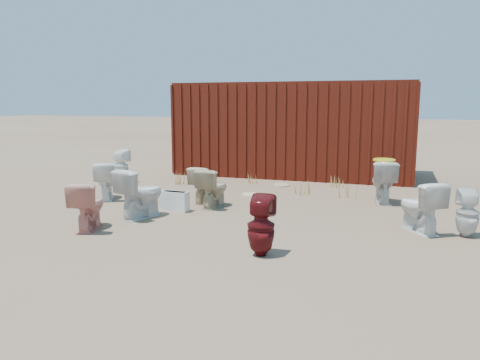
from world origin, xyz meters
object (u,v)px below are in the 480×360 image
(toilet_front_e, at_px, (420,207))
(loose_tank, at_px, (175,201))
(toilet_front_a, at_px, (105,181))
(toilet_back_beige_left, at_px, (205,184))
(shipping_container, at_px, (295,129))
(toilet_back_yellowlid, at_px, (383,182))
(toilet_back_beige_right, at_px, (213,188))
(toilet_back_e, at_px, (468,213))
(toilet_front_pink, at_px, (88,206))
(toilet_front_c, at_px, (141,193))
(toilet_back_a, at_px, (121,166))
(toilet_front_maroon, at_px, (261,226))

(toilet_front_e, bearing_deg, loose_tank, -35.36)
(toilet_front_a, xyz_separation_m, toilet_back_beige_left, (1.99, 0.33, -0.02))
(toilet_front_a, height_order, toilet_back_beige_left, toilet_front_a)
(shipping_container, xyz_separation_m, toilet_back_yellowlid, (2.39, -3.10, -0.79))
(toilet_front_a, relative_size, toilet_back_beige_right, 1.04)
(toilet_back_beige_right, xyz_separation_m, toilet_back_e, (4.15, -0.64, -0.01))
(toilet_back_beige_right, xyz_separation_m, toilet_back_yellowlid, (2.93, 1.40, 0.05))
(toilet_front_a, distance_m, toilet_front_pink, 2.28)
(toilet_front_c, distance_m, loose_tank, 0.73)
(toilet_front_pink, xyz_separation_m, toilet_front_e, (4.74, 1.44, 0.02))
(shipping_container, xyz_separation_m, toilet_back_beige_right, (-0.55, -4.50, -0.84))
(toilet_back_a, distance_m, toilet_back_yellowlid, 5.99)
(toilet_front_maroon, relative_size, toilet_back_yellowlid, 0.94)
(toilet_front_c, relative_size, loose_tank, 1.66)
(toilet_front_e, xyz_separation_m, toilet_back_e, (0.64, -0.05, -0.04))
(toilet_back_yellowlid, distance_m, toilet_back_e, 2.38)
(toilet_front_a, bearing_deg, toilet_back_yellowlid, 165.75)
(toilet_back_yellowlid, bearing_deg, toilet_back_beige_left, 9.22)
(toilet_front_maroon, bearing_deg, toilet_back_a, -44.44)
(shipping_container, xyz_separation_m, toilet_back_a, (-3.60, -2.78, -0.80))
(toilet_front_maroon, distance_m, toilet_back_a, 6.19)
(toilet_back_a, bearing_deg, toilet_front_a, 115.46)
(toilet_front_maroon, xyz_separation_m, toilet_back_e, (2.56, 1.73, -0.04))
(shipping_container, distance_m, toilet_front_c, 5.84)
(toilet_front_c, xyz_separation_m, toilet_back_yellowlid, (3.79, 2.52, -0.01))
(toilet_front_pink, bearing_deg, toilet_back_beige_left, -129.14)
(shipping_container, bearing_deg, toilet_front_pink, -105.19)
(shipping_container, relative_size, toilet_front_maroon, 7.83)
(toilet_front_maroon, xyz_separation_m, toilet_back_yellowlid, (1.35, 3.78, 0.02))
(toilet_back_beige_left, bearing_deg, shipping_container, -95.80)
(toilet_back_beige_left, relative_size, toilet_back_beige_right, 0.99)
(toilet_front_pink, bearing_deg, toilet_back_a, -81.85)
(toilet_back_beige_right, bearing_deg, toilet_front_e, 178.08)
(toilet_back_a, bearing_deg, shipping_container, -140.50)
(toilet_back_a, xyz_separation_m, toilet_back_yellowlid, (5.99, -0.32, 0.00))
(toilet_front_pink, height_order, toilet_back_a, toilet_back_a)
(toilet_front_maroon, bearing_deg, toilet_front_e, -140.20)
(toilet_back_yellowlid, bearing_deg, toilet_front_e, 96.95)
(toilet_back_beige_right, bearing_deg, toilet_back_beige_left, -38.77)
(toilet_front_pink, xyz_separation_m, toilet_back_beige_right, (1.22, 2.03, -0.01))
(toilet_front_c, relative_size, toilet_front_maroon, 1.08)
(shipping_container, bearing_deg, toilet_front_c, -104.03)
(toilet_front_pink, xyz_separation_m, toilet_back_beige_left, (0.92, 2.35, -0.02))
(toilet_back_beige_right, bearing_deg, shipping_container, -89.34)
(toilet_back_beige_right, bearing_deg, toilet_back_e, 178.87)
(toilet_back_beige_left, height_order, toilet_back_beige_right, toilet_back_beige_right)
(toilet_back_a, height_order, toilet_back_beige_right, toilet_back_a)
(toilet_front_a, xyz_separation_m, toilet_front_e, (5.81, -0.58, 0.01))
(toilet_front_c, bearing_deg, toilet_front_maroon, 171.34)
(toilet_front_pink, distance_m, toilet_back_a, 4.17)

